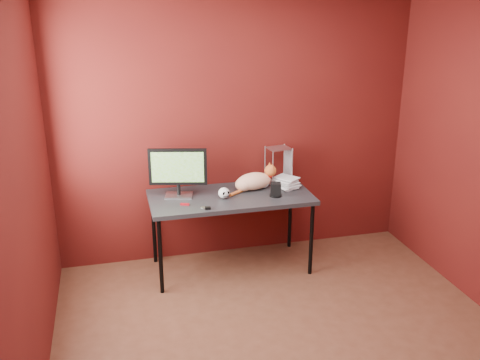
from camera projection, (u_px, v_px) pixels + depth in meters
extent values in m
cube|color=#4F2A1B|center=(293.00, 351.00, 3.98)|extent=(3.50, 3.50, 0.01)
cube|color=#4B0F0E|center=(236.00, 127.00, 5.16)|extent=(3.50, 0.02, 2.60)
cube|color=#4B0F0E|center=(464.00, 345.00, 1.95)|extent=(3.50, 0.02, 2.60)
cube|color=#4B0F0E|center=(19.00, 212.00, 3.15)|extent=(0.02, 3.50, 2.60)
cube|color=black|center=(231.00, 197.00, 4.96)|extent=(1.50, 0.70, 0.04)
cylinder|color=black|center=(161.00, 256.00, 4.65)|extent=(0.04, 0.04, 0.71)
cylinder|color=black|center=(311.00, 239.00, 4.97)|extent=(0.04, 0.04, 0.71)
cylinder|color=black|center=(154.00, 229.00, 5.20)|extent=(0.04, 0.04, 0.71)
cylinder|color=black|center=(290.00, 215.00, 5.52)|extent=(0.04, 0.04, 0.71)
cube|color=silver|center=(179.00, 196.00, 4.92)|extent=(0.28, 0.22, 0.02)
cylinder|color=black|center=(179.00, 189.00, 4.90)|extent=(0.03, 0.03, 0.10)
cube|color=black|center=(178.00, 167.00, 4.83)|extent=(0.52, 0.15, 0.34)
cube|color=#214B14|center=(178.00, 167.00, 4.83)|extent=(0.46, 0.11, 0.28)
ellipsoid|color=orange|center=(254.00, 181.00, 5.08)|extent=(0.38, 0.24, 0.16)
ellipsoid|color=orange|center=(244.00, 184.00, 5.04)|extent=(0.19, 0.18, 0.13)
sphere|color=white|center=(263.00, 182.00, 5.13)|extent=(0.11, 0.11, 0.11)
sphere|color=#CC6527|center=(270.00, 171.00, 5.12)|extent=(0.11, 0.11, 0.11)
cone|color=#CC6527|center=(272.00, 166.00, 5.08)|extent=(0.04, 0.04, 0.05)
cone|color=#CC6527|center=(270.00, 164.00, 5.13)|extent=(0.04, 0.04, 0.05)
cylinder|color=red|center=(269.00, 175.00, 5.13)|extent=(0.08, 0.08, 0.01)
cylinder|color=#CC6527|center=(237.00, 192.00, 4.98)|extent=(0.17, 0.13, 0.03)
ellipsoid|color=white|center=(224.00, 193.00, 4.86)|extent=(0.10, 0.10, 0.10)
ellipsoid|color=black|center=(223.00, 194.00, 4.81)|extent=(0.03, 0.01, 0.03)
ellipsoid|color=black|center=(227.00, 193.00, 4.82)|extent=(0.03, 0.01, 0.03)
cube|color=black|center=(225.00, 196.00, 4.83)|extent=(0.06, 0.02, 0.01)
cylinder|color=black|center=(276.00, 195.00, 4.93)|extent=(0.11, 0.11, 0.02)
cube|color=black|center=(276.00, 189.00, 4.91)|extent=(0.11, 0.10, 0.11)
imported|color=beige|center=(280.00, 178.00, 5.10)|extent=(0.20, 0.24, 0.21)
imported|color=beige|center=(281.00, 156.00, 5.03)|extent=(0.22, 0.25, 0.22)
imported|color=beige|center=(282.00, 134.00, 4.96)|extent=(0.23, 0.26, 0.21)
imported|color=beige|center=(282.00, 111.00, 4.89)|extent=(0.24, 0.27, 0.22)
imported|color=beige|center=(283.00, 88.00, 4.82)|extent=(0.26, 0.27, 0.21)
cylinder|color=silver|center=(271.00, 169.00, 5.12)|extent=(0.01, 0.01, 0.37)
cylinder|color=silver|center=(292.00, 167.00, 5.17)|extent=(0.01, 0.01, 0.37)
cylinder|color=silver|center=(266.00, 163.00, 5.28)|extent=(0.01, 0.01, 0.37)
cylinder|color=silver|center=(286.00, 162.00, 5.33)|extent=(0.01, 0.01, 0.37)
cube|color=silver|center=(278.00, 182.00, 5.28)|extent=(0.24, 0.20, 0.01)
cube|color=silver|center=(279.00, 148.00, 5.17)|extent=(0.24, 0.20, 0.01)
cube|color=#9C0C14|center=(185.00, 204.00, 4.72)|extent=(0.08, 0.05, 0.02)
cube|color=black|center=(208.00, 208.00, 4.62)|extent=(0.05, 0.03, 0.02)
cylinder|color=silver|center=(203.00, 208.00, 4.66)|extent=(0.05, 0.05, 0.00)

